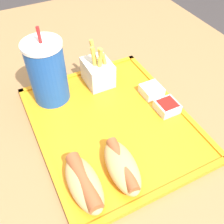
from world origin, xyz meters
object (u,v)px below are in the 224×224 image
at_px(hot_dog_far, 84,183).
at_px(fries_carton, 98,71).
at_px(sauce_cup_ketchup, 167,106).
at_px(hot_dog_near, 122,166).
at_px(sauce_cup_mayo, 152,90).
at_px(soda_cup, 47,72).

relative_size(hot_dog_far, fries_carton, 1.03).
xyz_separation_m(fries_carton, sauce_cup_ketchup, (-0.16, -0.10, -0.02)).
height_order(hot_dog_near, sauce_cup_mayo, hot_dog_near).
relative_size(hot_dog_near, sauce_cup_mayo, 2.66).
relative_size(hot_dog_near, sauce_cup_ketchup, 2.66).
bearing_deg(fries_carton, sauce_cup_ketchup, -148.77).
relative_size(soda_cup, hot_dog_near, 1.46).
distance_m(sauce_cup_mayo, sauce_cup_ketchup, 0.06).
relative_size(soda_cup, fries_carton, 1.56).
bearing_deg(hot_dog_near, sauce_cup_mayo, -46.34).
relative_size(fries_carton, sauce_cup_mayo, 2.49).
relative_size(hot_dog_far, sauce_cup_mayo, 2.56).
distance_m(soda_cup, fries_carton, 0.13).
distance_m(hot_dog_far, sauce_cup_ketchup, 0.26).
bearing_deg(hot_dog_far, sauce_cup_ketchup, -68.31).
height_order(soda_cup, hot_dog_near, soda_cup).
bearing_deg(soda_cup, sauce_cup_ketchup, -126.20).
distance_m(fries_carton, sauce_cup_ketchup, 0.19).
bearing_deg(sauce_cup_mayo, hot_dog_far, 123.41).
bearing_deg(hot_dog_far, fries_carton, -29.37).
bearing_deg(hot_dog_near, hot_dog_far, 90.00).
bearing_deg(sauce_cup_mayo, hot_dog_near, 133.66).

